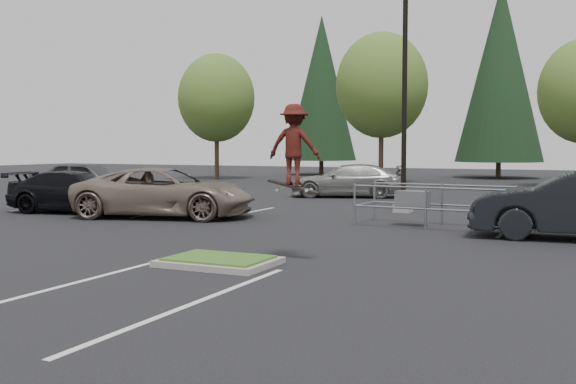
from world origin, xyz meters
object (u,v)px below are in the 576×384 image
at_px(conif_a, 322,88).
at_px(car_l_black, 77,192).
at_px(conif_b, 500,72).
at_px(cart_corral, 418,200).
at_px(light_pole, 405,84).
at_px(car_l_grey, 87,180).
at_px(skateboarder, 294,145).
at_px(car_far_silver, 349,181).
at_px(decid_b, 382,89).
at_px(car_l_tan, 163,192).
at_px(decid_a, 217,101).

bearing_deg(conif_a, car_l_black, -83.09).
xyz_separation_m(conif_b, car_l_black, (-10.00, -33.50, -7.11)).
distance_m(cart_corral, car_l_black, 12.05).
relative_size(light_pole, car_l_grey, 2.00).
distance_m(conif_b, car_l_black, 35.68).
relative_size(skateboarder, car_l_grey, 0.36).
relative_size(light_pole, car_far_silver, 1.92).
bearing_deg(decid_b, conif_b, 58.91).
bearing_deg(car_l_grey, car_l_tan, -134.13).
distance_m(decid_a, conif_a, 10.85).
bearing_deg(decid_a, car_l_grey, -76.32).
xyz_separation_m(cart_corral, car_l_tan, (-8.31, -1.04, 0.04)).
bearing_deg(decid_a, skateboarder, -56.52).
bearing_deg(decid_a, car_far_silver, -40.06).
distance_m(decid_a, skateboarder, 34.95).
bearing_deg(conif_a, conif_b, 2.05).
height_order(skateboarder, car_l_grey, skateboarder).
height_order(car_l_grey, car_far_silver, car_l_grey).
relative_size(light_pole, decid_b, 1.05).
bearing_deg(car_l_tan, skateboarder, -143.10).
relative_size(skateboarder, car_l_tan, 0.31).
bearing_deg(cart_corral, car_l_grey, 172.42).
bearing_deg(conif_a, decid_b, -49.83).
bearing_deg(decid_b, car_l_tan, -90.73).
height_order(decid_a, decid_b, decid_b).
distance_m(car_l_tan, car_l_grey, 8.48).
height_order(decid_a, car_l_grey, decid_a).
xyz_separation_m(light_pole, car_l_tan, (-6.81, -5.00, -3.73)).
relative_size(decid_b, car_l_black, 1.90).
bearing_deg(car_l_tan, decid_b, -15.17).
height_order(cart_corral, skateboarder, skateboarder).
bearing_deg(conif_a, car_l_tan, -76.88).
relative_size(car_l_grey, car_far_silver, 0.96).
bearing_deg(skateboarder, cart_corral, -103.41).
height_order(decid_a, conif_b, conif_b).
xyz_separation_m(light_pole, decid_a, (-18.51, 18.03, 1.02)).
xyz_separation_m(car_l_black, car_far_silver, (6.30, 11.00, 0.03)).
bearing_deg(conif_b, skateboarder, -88.27).
relative_size(conif_b, skateboarder, 7.92).
distance_m(conif_b, car_l_grey, 32.74).
bearing_deg(car_l_tan, car_l_black, 75.56).
bearing_deg(car_l_black, car_far_silver, -39.38).
height_order(conif_b, car_l_grey, conif_b).
xyz_separation_m(conif_b, skateboarder, (1.19, -39.50, -5.46)).
xyz_separation_m(light_pole, decid_b, (-6.51, 18.53, 1.48)).
relative_size(light_pole, decid_a, 1.14).
distance_m(cart_corral, skateboarder, 7.27).
relative_size(car_l_black, car_l_grey, 1.00).
bearing_deg(car_far_silver, car_l_grey, -74.07).
bearing_deg(car_far_silver, conif_a, -172.53).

